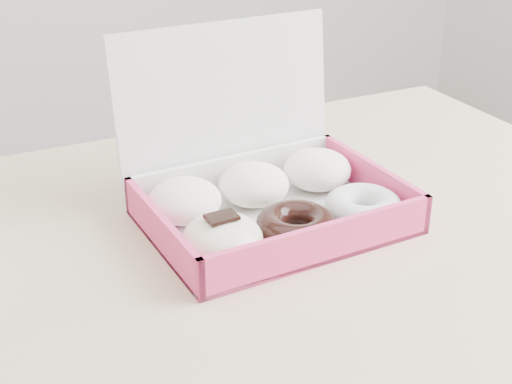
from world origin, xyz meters
name	(u,v)px	position (x,y,z in m)	size (l,w,h in m)	color
table	(189,348)	(0.00, 0.00, 0.67)	(1.20, 0.80, 0.75)	#CEB387
donut_box	(265,193)	(0.13, 0.09, 0.78)	(0.29, 0.25, 0.20)	white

